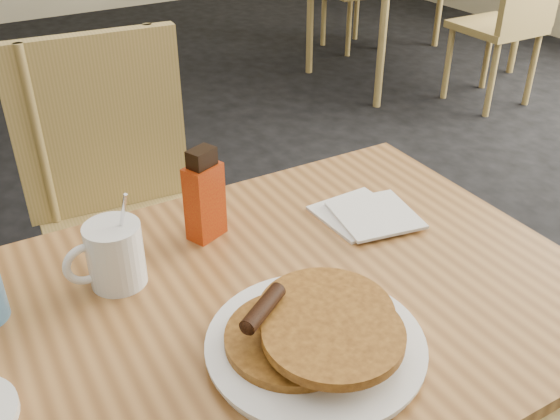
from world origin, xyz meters
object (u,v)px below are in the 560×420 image
(pancake_plate, at_px, (316,337))
(coffee_mug, at_px, (113,254))
(chair_main_far, at_px, (121,192))
(main_table, at_px, (254,325))
(syrup_bottle, at_px, (204,197))
(chair_neighbor_near, at_px, (513,12))

(pancake_plate, distance_m, coffee_mug, 0.36)
(chair_main_far, xyz_separation_m, coffee_mug, (-0.19, -0.58, 0.23))
(main_table, bearing_deg, pancake_plate, -79.43)
(chair_main_far, height_order, syrup_bottle, chair_main_far)
(chair_neighbor_near, relative_size, syrup_bottle, 5.21)
(pancake_plate, bearing_deg, main_table, 100.57)
(chair_main_far, bearing_deg, coffee_mug, -102.32)
(chair_neighbor_near, relative_size, pancake_plate, 2.90)
(main_table, xyz_separation_m, coffee_mug, (-0.16, 0.17, 0.10))
(chair_neighbor_near, bearing_deg, pancake_plate, -143.43)
(chair_neighbor_near, bearing_deg, syrup_bottle, -149.20)
(main_table, distance_m, syrup_bottle, 0.25)
(pancake_plate, distance_m, syrup_bottle, 0.35)
(chair_neighbor_near, height_order, pancake_plate, chair_neighbor_near)
(main_table, relative_size, pancake_plate, 3.72)
(pancake_plate, bearing_deg, coffee_mug, 121.83)
(main_table, relative_size, syrup_bottle, 6.70)
(pancake_plate, xyz_separation_m, syrup_bottle, (-0.00, 0.35, 0.06))
(coffee_mug, bearing_deg, pancake_plate, -54.13)
(coffee_mug, distance_m, syrup_bottle, 0.19)
(syrup_bottle, bearing_deg, chair_neighbor_near, 8.02)
(main_table, height_order, chair_main_far, chair_main_far)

